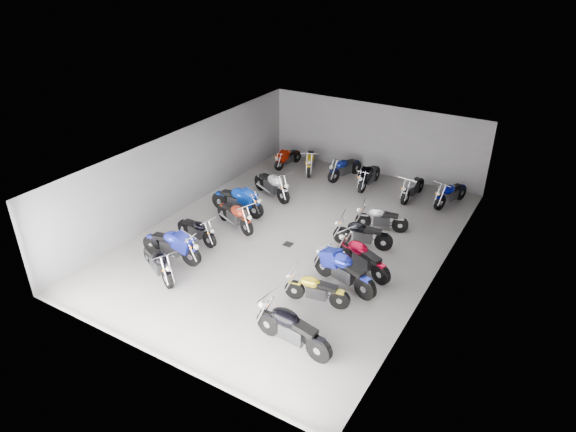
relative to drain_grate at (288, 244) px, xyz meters
name	(u,v)px	position (x,y,z in m)	size (l,w,h in m)	color
ground	(295,238)	(0.00, 0.50, -0.01)	(14.00, 14.00, 0.00)	#9C9994
wall_back	(374,139)	(0.00, 7.50, 1.59)	(10.00, 0.10, 3.20)	slate
wall_left	(184,169)	(-5.00, 0.50, 1.59)	(0.10, 14.00, 3.20)	slate
wall_right	(440,236)	(5.00, 0.50, 1.59)	(0.10, 14.00, 3.20)	slate
ceiling	(296,154)	(0.00, 0.50, 3.21)	(10.00, 14.00, 0.04)	black
drain_grate	(288,244)	(0.00, 0.00, 0.00)	(0.32, 0.32, 0.01)	black
motorcycle_left_a	(158,263)	(-2.51, -3.77, 0.51)	(2.00, 1.02, 0.94)	black
motorcycle_left_b	(172,245)	(-2.80, -2.80, 0.55)	(2.32, 0.49, 1.02)	black
motorcycle_left_c	(197,230)	(-2.87, -1.46, 0.45)	(1.91, 0.47, 0.84)	black
motorcycle_left_d	(235,215)	(-2.29, 0.04, 0.51)	(2.07, 0.85, 0.94)	black
motorcycle_left_e	(238,201)	(-2.86, 1.00, 0.56)	(2.34, 0.46, 1.03)	black
motorcycle_left_f	(272,185)	(-2.53, 2.94, 0.55)	(2.19, 1.00, 1.01)	black
motorcycle_right_a	(292,329)	(2.72, -4.36, 0.56)	(2.37, 0.54, 1.04)	black
motorcycle_right_b	(316,289)	(2.39, -2.42, 0.47)	(1.97, 0.53, 0.87)	black
motorcycle_right_c	(343,270)	(2.70, -1.25, 0.57)	(2.35, 0.80, 1.05)	black
motorcycle_right_d	(362,257)	(2.89, -0.24, 0.53)	(2.15, 0.93, 0.99)	black
motorcycle_right_e	(362,234)	(2.26, 1.19, 0.49)	(2.06, 0.63, 0.92)	black
motorcycle_right_f	(381,219)	(2.38, 2.63, 0.46)	(1.89, 0.69, 0.85)	black
motorcycle_back_a	(288,158)	(-3.67, 6.08, 0.44)	(0.44, 1.86, 0.82)	black
motorcycle_back_b	(310,161)	(-2.48, 6.11, 0.50)	(1.01, 1.97, 0.93)	black
motorcycle_back_c	(345,168)	(-0.78, 6.19, 0.50)	(0.72, 2.05, 0.92)	black
motorcycle_back_d	(369,176)	(0.51, 5.91, 0.50)	(0.41, 2.11, 0.93)	black
motorcycle_back_e	(413,187)	(2.50, 5.78, 0.48)	(0.45, 2.05, 0.90)	black
motorcycle_back_f	(451,194)	(3.99, 5.99, 0.49)	(0.79, 2.00, 0.91)	black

